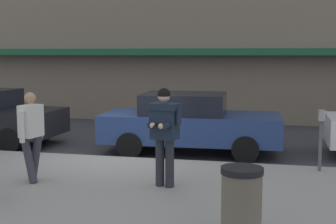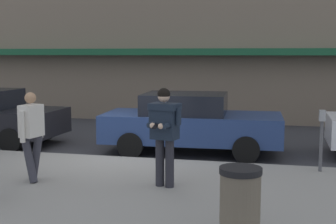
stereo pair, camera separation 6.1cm
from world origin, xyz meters
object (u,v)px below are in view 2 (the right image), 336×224
(parking_meter, at_px, (322,132))
(man_texting_on_phone, at_px, (164,126))
(parked_sedan_mid, at_px, (190,123))
(trash_bin, at_px, (240,205))
(pedestrian_in_light_coat, at_px, (32,131))

(parking_meter, bearing_deg, man_texting_on_phone, -147.89)
(parked_sedan_mid, relative_size, trash_bin, 4.67)
(parking_meter, distance_m, trash_bin, 4.25)
(parked_sedan_mid, bearing_deg, parking_meter, -30.40)
(parked_sedan_mid, distance_m, man_texting_on_phone, 3.62)
(parking_meter, xyz_separation_m, trash_bin, (-1.34, -4.02, -0.34))
(parked_sedan_mid, distance_m, parking_meter, 3.53)
(pedestrian_in_light_coat, height_order, trash_bin, pedestrian_in_light_coat)
(parked_sedan_mid, xyz_separation_m, parking_meter, (3.04, -1.78, 0.18))
(pedestrian_in_light_coat, bearing_deg, parking_meter, 20.35)
(man_texting_on_phone, xyz_separation_m, pedestrian_in_light_coat, (-2.52, -0.20, -0.14))
(man_texting_on_phone, height_order, trash_bin, man_texting_on_phone)
(man_texting_on_phone, relative_size, parking_meter, 1.42)
(man_texting_on_phone, distance_m, pedestrian_in_light_coat, 2.53)
(trash_bin, bearing_deg, man_texting_on_phone, 124.49)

